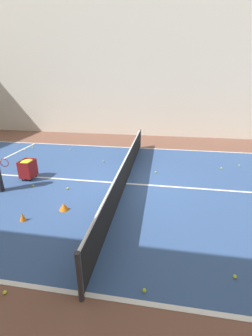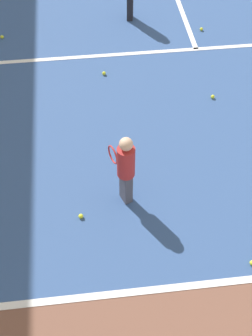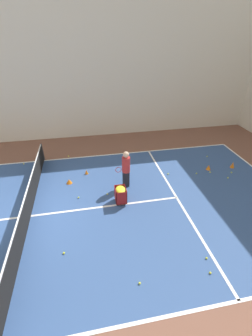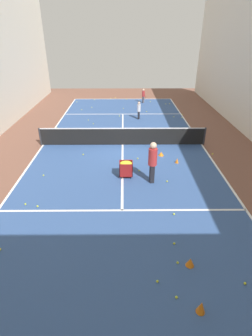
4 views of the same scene
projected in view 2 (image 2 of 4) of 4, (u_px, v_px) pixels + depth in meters
The scene contains 8 objects.
line_service_near at pixel (196, 49), 9.30m from camera, with size 9.09×0.10×0.00m, color white.
player_near_baseline at pixel (125, 166), 6.29m from camera, with size 0.37×0.56×1.23m.
tennis_ball_0 at pixel (81, 216), 6.56m from camera, with size 0.07×0.07×0.07m, color yellow.
tennis_ball_3 at pixel (201, 29), 9.72m from camera, with size 0.07×0.07×0.07m, color yellow.
tennis_ball_8 at pixel (104, 73), 8.73m from camera, with size 0.07×0.07×0.07m, color yellow.
tennis_ball_12 at pixel (252, 263), 6.07m from camera, with size 0.07×0.07×0.07m, color yellow.
tennis_ball_22 at pixel (213, 97), 8.28m from camera, with size 0.07×0.07×0.07m, color yellow.
tennis_ball_29 at pixel (2, 37), 9.53m from camera, with size 0.07×0.07×0.07m, color yellow.
Camera 2 is at (-2.31, -13.89, 5.40)m, focal length 50.00 mm.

